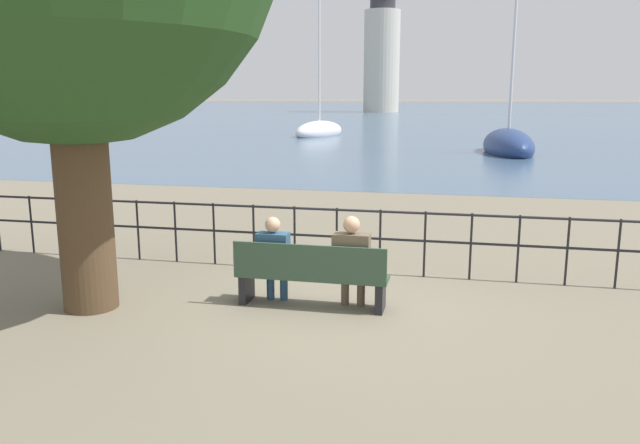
{
  "coord_description": "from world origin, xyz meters",
  "views": [
    {
      "loc": [
        1.87,
        -7.9,
        2.82
      ],
      "look_at": [
        0.0,
        0.5,
        1.07
      ],
      "focal_mm": 35.0,
      "sensor_mm": 36.0,
      "label": 1
    }
  ],
  "objects_px": {
    "park_bench": "(311,276)",
    "seated_person_left": "(274,256)",
    "sailboat_2": "(319,131)",
    "harbor_lighthouse": "(382,55)",
    "seated_person_right": "(352,258)",
    "sailboat_3": "(508,145)"
  },
  "relations": [
    {
      "from": "sailboat_2",
      "to": "harbor_lighthouse",
      "type": "relative_size",
      "value": 0.53
    },
    {
      "from": "park_bench",
      "to": "sailboat_2",
      "type": "height_order",
      "value": "sailboat_2"
    },
    {
      "from": "seated_person_right",
      "to": "harbor_lighthouse",
      "type": "relative_size",
      "value": 0.06
    },
    {
      "from": "park_bench",
      "to": "harbor_lighthouse",
      "type": "bearing_deg",
      "value": 96.55
    },
    {
      "from": "sailboat_2",
      "to": "sailboat_3",
      "type": "distance_m",
      "value": 16.47
    },
    {
      "from": "seated_person_left",
      "to": "harbor_lighthouse",
      "type": "relative_size",
      "value": 0.06
    },
    {
      "from": "seated_person_right",
      "to": "harbor_lighthouse",
      "type": "distance_m",
      "value": 102.18
    },
    {
      "from": "seated_person_left",
      "to": "seated_person_right",
      "type": "distance_m",
      "value": 1.08
    },
    {
      "from": "seated_person_left",
      "to": "sailboat_2",
      "type": "xyz_separation_m",
      "value": [
        -7.32,
        35.59,
        -0.3
      ]
    },
    {
      "from": "seated_person_right",
      "to": "harbor_lighthouse",
      "type": "xyz_separation_m",
      "value": [
        -12.16,
        101.07,
        8.86
      ]
    },
    {
      "from": "park_bench",
      "to": "seated_person_right",
      "type": "height_order",
      "value": "seated_person_right"
    },
    {
      "from": "seated_person_left",
      "to": "harbor_lighthouse",
      "type": "distance_m",
      "value": 102.05
    },
    {
      "from": "seated_person_left",
      "to": "seated_person_right",
      "type": "bearing_deg",
      "value": -0.2
    },
    {
      "from": "sailboat_3",
      "to": "seated_person_right",
      "type": "bearing_deg",
      "value": -105.55
    },
    {
      "from": "park_bench",
      "to": "seated_person_left",
      "type": "bearing_deg",
      "value": 171.59
    },
    {
      "from": "park_bench",
      "to": "sailboat_3",
      "type": "relative_size",
      "value": 0.18
    },
    {
      "from": "seated_person_right",
      "to": "sailboat_3",
      "type": "height_order",
      "value": "sailboat_3"
    },
    {
      "from": "seated_person_left",
      "to": "sailboat_2",
      "type": "height_order",
      "value": "sailboat_2"
    },
    {
      "from": "sailboat_2",
      "to": "harbor_lighthouse",
      "type": "distance_m",
      "value": 66.22
    },
    {
      "from": "park_bench",
      "to": "sailboat_2",
      "type": "bearing_deg",
      "value": 102.43
    },
    {
      "from": "harbor_lighthouse",
      "to": "seated_person_left",
      "type": "bearing_deg",
      "value": -83.75
    },
    {
      "from": "sailboat_3",
      "to": "harbor_lighthouse",
      "type": "distance_m",
      "value": 78.81
    }
  ]
}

